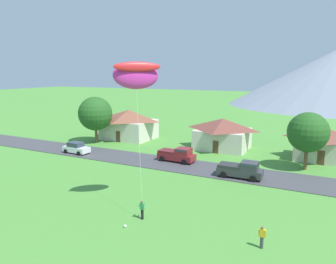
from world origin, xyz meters
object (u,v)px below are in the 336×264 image
at_px(watcher_person, 262,237).
at_px(parked_car_white_west_end, 76,148).
at_px(house_left_center, 129,124).
at_px(house_rightmost, 223,133).
at_px(pickup_truck_charcoal_west_side, 241,169).
at_px(kite_flyer_with_kite, 136,76).
at_px(soccer_ball, 125,226).
at_px(house_leftmost, 322,143).
at_px(tree_near_left, 308,132).
at_px(tree_center, 95,114).
at_px(pickup_truck_maroon_east_side, 177,154).

bearing_deg(watcher_person, parked_car_white_west_end, 154.59).
height_order(house_left_center, house_rightmost, house_left_center).
distance_m(house_rightmost, pickup_truck_charcoal_west_side, 14.66).
bearing_deg(pickup_truck_charcoal_west_side, parked_car_white_west_end, 179.78).
height_order(kite_flyer_with_kite, soccer_ball, kite_flyer_with_kite).
distance_m(house_rightmost, soccer_ball, 29.39).
bearing_deg(house_leftmost, watcher_person, -97.02).
distance_m(house_leftmost, tree_near_left, 6.93).
bearing_deg(watcher_person, tree_near_left, 85.52).
bearing_deg(house_left_center, tree_center, -120.46).
xyz_separation_m(house_left_center, tree_center, (-3.27, -5.57, 2.36)).
height_order(house_left_center, tree_center, tree_center).
xyz_separation_m(house_leftmost, pickup_truck_charcoal_west_side, (-8.31, -13.19, -1.37)).
distance_m(watcher_person, soccer_ball, 10.55).
relative_size(tree_center, pickup_truck_charcoal_west_side, 1.55).
distance_m(pickup_truck_charcoal_west_side, watcher_person, 15.12).
bearing_deg(watcher_person, house_leftmost, 82.98).
distance_m(house_rightmost, tree_center, 22.17).
bearing_deg(house_rightmost, tree_near_left, -25.95).
bearing_deg(house_rightmost, house_left_center, -179.77).
xyz_separation_m(house_left_center, tree_near_left, (30.85, -6.17, 2.05)).
distance_m(pickup_truck_charcoal_west_side, soccer_ball, 17.02).
bearing_deg(parked_car_white_west_end, tree_near_left, 12.06).
bearing_deg(tree_center, tree_near_left, -1.02).
bearing_deg(kite_flyer_with_kite, tree_near_left, 55.80).
bearing_deg(tree_center, house_left_center, 59.54).
xyz_separation_m(house_rightmost, tree_near_left, (12.84, -6.25, 2.29)).
bearing_deg(watcher_person, pickup_truck_charcoal_west_side, 108.99).
height_order(house_rightmost, kite_flyer_with_kite, kite_flyer_with_kite).
bearing_deg(pickup_truck_charcoal_west_side, house_left_center, 151.63).
height_order(pickup_truck_maroon_east_side, kite_flyer_with_kite, kite_flyer_with_kite).
distance_m(pickup_truck_maroon_east_side, kite_flyer_with_kite, 18.94).
bearing_deg(watcher_person, house_left_center, 136.81).
bearing_deg(house_left_center, tree_near_left, -11.32).
xyz_separation_m(parked_car_white_west_end, kite_flyer_with_kite, (18.88, -12.43, 11.12)).
xyz_separation_m(tree_near_left, parked_car_white_west_end, (-31.97, -6.83, -3.99)).
distance_m(kite_flyer_with_kite, soccer_ball, 12.50).
bearing_deg(tree_near_left, pickup_truck_charcoal_west_side, -133.54).
height_order(tree_center, pickup_truck_charcoal_west_side, tree_center).
distance_m(tree_center, pickup_truck_charcoal_west_side, 28.85).
bearing_deg(house_leftmost, house_rightmost, -179.95).
bearing_deg(tree_center, kite_flyer_with_kite, -43.37).
xyz_separation_m(pickup_truck_maroon_east_side, soccer_ball, (4.11, -18.94, -0.94)).
distance_m(house_leftmost, house_left_center, 32.58).
distance_m(house_left_center, pickup_truck_maroon_east_side, 18.03).
distance_m(house_rightmost, pickup_truck_maroon_east_side, 10.96).
relative_size(house_rightmost, tree_center, 1.06).
xyz_separation_m(house_left_center, house_rightmost, (18.01, 0.07, -0.24)).
xyz_separation_m(tree_center, soccer_ball, (22.10, -23.64, -5.05)).
xyz_separation_m(tree_center, pickup_truck_charcoal_west_side, (27.54, -7.54, -4.11)).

